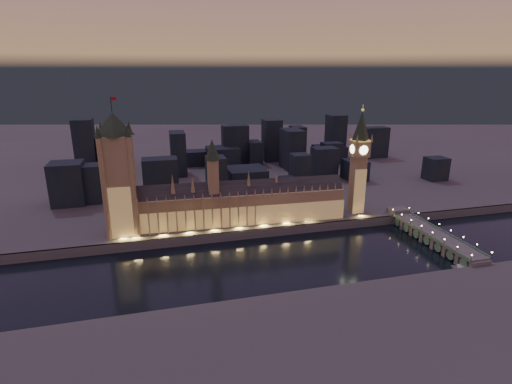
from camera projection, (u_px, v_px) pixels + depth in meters
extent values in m
plane|color=black|center=(267.00, 258.00, 314.35)|extent=(2000.00, 2000.00, 0.00)
cube|color=#3B3B3F|center=(196.00, 141.00, 794.06)|extent=(2000.00, 960.00, 8.00)
cube|color=#4D4849|center=(254.00, 234.00, 351.08)|extent=(2000.00, 2.50, 8.00)
cube|color=olive|center=(236.00, 208.00, 362.31)|extent=(200.66, 28.41, 28.00)
cube|color=tan|center=(238.00, 217.00, 354.31)|extent=(200.00, 0.50, 18.00)
cube|color=black|center=(236.00, 190.00, 357.26)|extent=(200.51, 24.67, 16.26)
cube|color=olive|center=(213.00, 178.00, 348.64)|extent=(9.00, 9.00, 32.00)
cone|color=#1F321F|center=(212.00, 149.00, 341.21)|extent=(13.00, 13.00, 18.00)
cube|color=olive|center=(120.00, 222.00, 328.75)|extent=(1.20, 1.20, 28.00)
cone|color=olive|center=(118.00, 203.00, 324.26)|extent=(2.00, 2.00, 6.00)
cube|color=olive|center=(130.00, 221.00, 330.58)|extent=(1.20, 1.20, 28.00)
cone|color=olive|center=(128.00, 202.00, 326.08)|extent=(2.00, 2.00, 6.00)
cube|color=olive|center=(139.00, 221.00, 332.41)|extent=(1.20, 1.20, 28.00)
cone|color=olive|center=(137.00, 201.00, 327.91)|extent=(2.00, 2.00, 6.00)
cube|color=olive|center=(149.00, 220.00, 334.23)|extent=(1.20, 1.20, 28.00)
cone|color=olive|center=(147.00, 200.00, 329.74)|extent=(2.00, 2.00, 6.00)
cube|color=olive|center=(158.00, 219.00, 336.06)|extent=(1.20, 1.20, 28.00)
cone|color=olive|center=(157.00, 200.00, 331.56)|extent=(2.00, 2.00, 6.00)
cube|color=olive|center=(167.00, 218.00, 337.89)|extent=(1.20, 1.20, 28.00)
cone|color=olive|center=(166.00, 199.00, 333.39)|extent=(2.00, 2.00, 6.00)
cube|color=olive|center=(177.00, 217.00, 339.72)|extent=(1.20, 1.20, 28.00)
cone|color=olive|center=(175.00, 198.00, 335.22)|extent=(2.00, 2.00, 6.00)
cube|color=olive|center=(186.00, 216.00, 341.54)|extent=(1.20, 1.20, 28.00)
cone|color=olive|center=(185.00, 197.00, 337.04)|extent=(2.00, 2.00, 6.00)
cube|color=olive|center=(195.00, 216.00, 343.37)|extent=(1.20, 1.20, 28.00)
cone|color=olive|center=(194.00, 197.00, 338.87)|extent=(2.00, 2.00, 6.00)
cube|color=olive|center=(204.00, 215.00, 345.20)|extent=(1.20, 1.20, 28.00)
cone|color=olive|center=(203.00, 196.00, 340.70)|extent=(2.00, 2.00, 6.00)
cube|color=olive|center=(213.00, 214.00, 347.02)|extent=(1.20, 1.20, 28.00)
cone|color=olive|center=(212.00, 195.00, 342.53)|extent=(2.00, 2.00, 6.00)
cube|color=olive|center=(221.00, 213.00, 348.85)|extent=(1.20, 1.20, 28.00)
cone|color=olive|center=(221.00, 195.00, 344.35)|extent=(2.00, 2.00, 6.00)
cube|color=olive|center=(230.00, 213.00, 350.68)|extent=(1.20, 1.20, 28.00)
cone|color=olive|center=(229.00, 194.00, 346.18)|extent=(2.00, 2.00, 6.00)
cube|color=olive|center=(238.00, 212.00, 352.50)|extent=(1.20, 1.20, 28.00)
cone|color=olive|center=(238.00, 193.00, 348.01)|extent=(2.00, 2.00, 6.00)
cube|color=olive|center=(247.00, 211.00, 354.33)|extent=(1.20, 1.20, 28.00)
cone|color=olive|center=(247.00, 193.00, 349.83)|extent=(2.00, 2.00, 6.00)
cube|color=olive|center=(255.00, 210.00, 356.16)|extent=(1.20, 1.20, 28.00)
cone|color=olive|center=(255.00, 192.00, 351.66)|extent=(2.00, 2.00, 6.00)
cube|color=olive|center=(264.00, 210.00, 357.99)|extent=(1.20, 1.20, 28.00)
cone|color=olive|center=(263.00, 191.00, 353.49)|extent=(2.00, 2.00, 6.00)
cube|color=olive|center=(272.00, 209.00, 359.81)|extent=(1.20, 1.20, 28.00)
cone|color=olive|center=(272.00, 191.00, 355.32)|extent=(2.00, 2.00, 6.00)
cube|color=olive|center=(280.00, 208.00, 361.64)|extent=(1.20, 1.20, 28.00)
cone|color=olive|center=(280.00, 190.00, 357.14)|extent=(2.00, 2.00, 6.00)
cube|color=olive|center=(288.00, 208.00, 363.47)|extent=(1.20, 1.20, 28.00)
cone|color=olive|center=(288.00, 190.00, 358.97)|extent=(2.00, 2.00, 6.00)
cube|color=olive|center=(296.00, 207.00, 365.29)|extent=(1.20, 1.20, 28.00)
cone|color=olive|center=(296.00, 189.00, 360.80)|extent=(2.00, 2.00, 6.00)
cube|color=olive|center=(304.00, 206.00, 367.12)|extent=(1.20, 1.20, 28.00)
cone|color=olive|center=(304.00, 188.00, 362.62)|extent=(2.00, 2.00, 6.00)
cube|color=olive|center=(312.00, 205.00, 368.95)|extent=(1.20, 1.20, 28.00)
cone|color=olive|center=(312.00, 188.00, 364.45)|extent=(2.00, 2.00, 6.00)
cube|color=olive|center=(319.00, 205.00, 370.77)|extent=(1.20, 1.20, 28.00)
cone|color=olive|center=(320.00, 187.00, 366.28)|extent=(2.00, 2.00, 6.00)
cube|color=olive|center=(327.00, 204.00, 372.60)|extent=(1.20, 1.20, 28.00)
cone|color=olive|center=(328.00, 186.00, 368.10)|extent=(2.00, 2.00, 6.00)
cube|color=olive|center=(335.00, 203.00, 374.43)|extent=(1.20, 1.20, 28.00)
cone|color=olive|center=(335.00, 186.00, 369.93)|extent=(2.00, 2.00, 6.00)
cube|color=olive|center=(342.00, 203.00, 376.26)|extent=(1.20, 1.20, 28.00)
cone|color=olive|center=(343.00, 185.00, 371.76)|extent=(2.00, 2.00, 6.00)
cone|color=olive|center=(173.00, 184.00, 341.22)|extent=(4.40, 4.40, 18.00)
cone|color=olive|center=(193.00, 184.00, 345.85)|extent=(4.40, 4.40, 14.00)
cone|color=olive|center=(249.00, 180.00, 357.43)|extent=(4.40, 4.40, 16.00)
cone|color=olive|center=(276.00, 180.00, 364.20)|extent=(4.40, 4.40, 12.00)
cube|color=olive|center=(120.00, 186.00, 330.67)|extent=(22.88, 22.88, 84.25)
cube|color=tan|center=(121.00, 213.00, 326.29)|extent=(22.00, 0.50, 44.00)
cone|color=#1F321F|center=(113.00, 124.00, 315.47)|extent=(31.68, 31.68, 18.00)
cylinder|color=black|center=(111.00, 105.00, 311.01)|extent=(0.50, 0.50, 12.00)
cube|color=#B10D13|center=(114.00, 99.00, 310.20)|extent=(4.00, 0.15, 2.50)
cylinder|color=olive|center=(104.00, 191.00, 317.88)|extent=(4.40, 4.40, 84.25)
cone|color=#1F321F|center=(97.00, 132.00, 303.88)|extent=(5.20, 5.20, 10.00)
cylinder|color=olive|center=(107.00, 183.00, 338.23)|extent=(4.40, 4.40, 84.25)
cone|color=#1F321F|center=(101.00, 128.00, 324.22)|extent=(5.20, 5.20, 10.00)
cylinder|color=olive|center=(133.00, 189.00, 323.11)|extent=(4.40, 4.40, 84.25)
cone|color=#1F321F|center=(128.00, 130.00, 309.10)|extent=(5.20, 5.20, 10.00)
cylinder|color=olive|center=(134.00, 181.00, 343.45)|extent=(4.40, 4.40, 84.25)
cone|color=#1F321F|center=(129.00, 127.00, 329.45)|extent=(5.20, 5.20, 10.00)
cube|color=olive|center=(357.00, 184.00, 386.73)|extent=(12.32, 12.32, 55.41)
cube|color=tan|center=(360.00, 192.00, 382.69)|extent=(12.00, 0.50, 44.00)
cube|color=olive|center=(360.00, 149.00, 376.30)|extent=(15.00, 15.00, 14.75)
cube|color=#F2C64C|center=(360.00, 140.00, 373.93)|extent=(15.75, 15.75, 1.20)
cone|color=#1F321F|center=(362.00, 126.00, 369.89)|extent=(18.00, 18.00, 26.00)
sphere|color=#F2C64C|center=(363.00, 110.00, 365.58)|extent=(2.80, 2.80, 2.80)
cylinder|color=#F2C64C|center=(363.00, 107.00, 364.84)|extent=(0.40, 0.40, 5.00)
cylinder|color=#FFF2BF|center=(364.00, 150.00, 369.14)|extent=(8.40, 0.50, 8.40)
cylinder|color=#FFF2BF|center=(356.00, 147.00, 383.47)|extent=(8.40, 0.50, 8.40)
cylinder|color=#FFF2BF|center=(352.00, 149.00, 374.46)|extent=(0.50, 8.40, 8.40)
cylinder|color=#FFF2BF|center=(367.00, 148.00, 378.15)|extent=(0.50, 8.40, 8.40)
cone|color=olive|center=(357.00, 138.00, 364.21)|extent=(2.60, 2.60, 8.00)
cone|color=olive|center=(350.00, 136.00, 378.08)|extent=(2.60, 2.60, 8.00)
cone|color=olive|center=(372.00, 138.00, 367.77)|extent=(2.60, 2.60, 8.00)
cone|color=olive|center=(364.00, 135.00, 381.64)|extent=(2.60, 2.60, 8.00)
cube|color=#4D4849|center=(435.00, 234.00, 336.64)|extent=(18.37, 100.00, 1.60)
cube|color=#37664D|center=(426.00, 234.00, 334.14)|extent=(0.80, 100.00, 1.60)
cube|color=#37664D|center=(444.00, 232.00, 338.31)|extent=(0.80, 100.00, 1.60)
cube|color=#4D4849|center=(397.00, 213.00, 387.73)|extent=(18.37, 12.00, 9.50)
cube|color=#4D4849|center=(480.00, 267.00, 291.93)|extent=(16.53, 4.00, 9.50)
cylinder|color=black|center=(471.00, 258.00, 287.36)|extent=(0.30, 0.30, 4.40)
sphere|color=#FFD88C|center=(472.00, 255.00, 286.68)|extent=(1.00, 1.00, 1.00)
cylinder|color=black|center=(491.00, 255.00, 291.54)|extent=(0.30, 0.30, 4.40)
sphere|color=#FFD88C|center=(492.00, 252.00, 290.85)|extent=(1.00, 1.00, 1.00)
cube|color=#4D4849|center=(465.00, 258.00, 305.14)|extent=(16.53, 4.00, 9.50)
cylinder|color=black|center=(457.00, 250.00, 300.58)|extent=(0.30, 0.30, 4.40)
sphere|color=#FFD88C|center=(458.00, 247.00, 299.89)|extent=(1.00, 1.00, 1.00)
cylinder|color=black|center=(477.00, 247.00, 304.75)|extent=(0.30, 0.30, 4.40)
sphere|color=#FFD88C|center=(477.00, 244.00, 304.06)|extent=(1.00, 1.00, 1.00)
cube|color=#4D4849|center=(452.00, 250.00, 318.35)|extent=(16.53, 4.00, 9.50)
cylinder|color=black|center=(444.00, 242.00, 313.79)|extent=(0.30, 0.30, 4.40)
sphere|color=#FFD88C|center=(445.00, 239.00, 313.10)|extent=(1.00, 1.00, 1.00)
cylinder|color=black|center=(463.00, 240.00, 317.96)|extent=(0.30, 0.30, 4.40)
sphere|color=#FFD88C|center=(463.00, 237.00, 317.28)|extent=(1.00, 1.00, 1.00)
cube|color=#4D4849|center=(440.00, 243.00, 331.57)|extent=(16.53, 4.00, 9.50)
cylinder|color=black|center=(432.00, 235.00, 327.00)|extent=(0.30, 0.30, 4.40)
sphere|color=#FFD88C|center=(433.00, 232.00, 326.31)|extent=(1.00, 1.00, 1.00)
cylinder|color=black|center=(450.00, 233.00, 331.17)|extent=(0.30, 0.30, 4.40)
sphere|color=#FFD88C|center=(451.00, 230.00, 330.49)|extent=(1.00, 1.00, 1.00)
cube|color=#4D4849|center=(429.00, 236.00, 344.78)|extent=(16.53, 4.00, 9.50)
cylinder|color=black|center=(421.00, 228.00, 340.21)|extent=(0.30, 0.30, 4.40)
sphere|color=#FFD88C|center=(422.00, 226.00, 339.53)|extent=(1.00, 1.00, 1.00)
cylinder|color=black|center=(439.00, 227.00, 344.38)|extent=(0.30, 0.30, 4.40)
sphere|color=#FFD88C|center=(439.00, 224.00, 343.70)|extent=(1.00, 1.00, 1.00)
cube|color=#4D4849|center=(419.00, 230.00, 357.99)|extent=(16.53, 4.00, 9.50)
cylinder|color=black|center=(411.00, 222.00, 353.42)|extent=(0.30, 0.30, 4.40)
sphere|color=#FFD88C|center=(411.00, 220.00, 352.74)|extent=(1.00, 1.00, 1.00)
cylinder|color=black|center=(428.00, 221.00, 357.59)|extent=(0.30, 0.30, 4.40)
sphere|color=#FFD88C|center=(429.00, 218.00, 356.91)|extent=(1.00, 1.00, 1.00)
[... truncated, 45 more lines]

